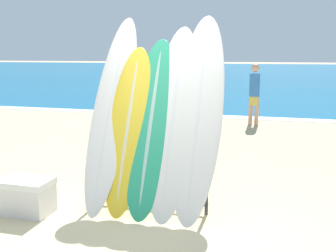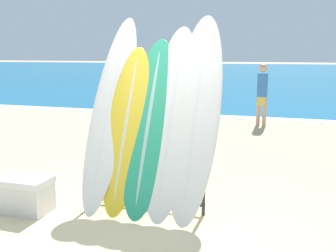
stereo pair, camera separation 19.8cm
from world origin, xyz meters
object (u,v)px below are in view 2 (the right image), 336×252
object	(u,v)px
cooler_box	(25,194)
surfboard_slot_3	(171,119)
surfboard_slot_1	(127,128)
person_near_water	(198,92)
surfboard_slot_4	(196,114)
person_mid_beach	(262,92)
surfboard_slot_2	(149,125)
surfboard_rack	(148,172)
surfboard_slot_0	(111,109)
person_far_left	(140,106)

from	to	relation	value
cooler_box	surfboard_slot_3	bearing A→B (deg)	20.91
surfboard_slot_1	person_near_water	bearing A→B (deg)	93.86
surfboard_slot_4	person_near_water	bearing A→B (deg)	102.99
surfboard_slot_1	surfboard_slot_3	bearing A→B (deg)	7.62
cooler_box	person_near_water	bearing A→B (deg)	82.69
person_mid_beach	surfboard_slot_2	bearing A→B (deg)	95.34
surfboard_slot_1	surfboard_slot_2	bearing A→B (deg)	6.19
surfboard_slot_1	person_mid_beach	size ratio (longest dim) A/B	1.23
surfboard_rack	surfboard_slot_4	size ratio (longest dim) A/B	0.60
surfboard_slot_0	person_near_water	size ratio (longest dim) A/B	1.41
surfboard_rack	surfboard_slot_3	bearing A→B (deg)	20.78
surfboard_slot_0	surfboard_rack	bearing A→B (deg)	-15.46
surfboard_slot_4	person_mid_beach	size ratio (longest dim) A/B	1.47
surfboard_slot_2	surfboard_slot_3	distance (m)	0.28
surfboard_slot_0	person_near_water	bearing A→B (deg)	91.01
surfboard_slot_0	person_mid_beach	distance (m)	6.09
surfboard_slot_3	surfboard_slot_0	bearing A→B (deg)	176.39
surfboard_slot_0	person_far_left	distance (m)	2.64
surfboard_slot_4	person_far_left	distance (m)	3.09
surfboard_slot_4	person_far_left	bearing A→B (deg)	123.60
surfboard_slot_0	person_near_water	xyz separation A→B (m)	(-0.09, 5.08, -0.27)
surfboard_slot_2	cooler_box	xyz separation A→B (m)	(-1.37, -0.58, -0.82)
surfboard_slot_0	surfboard_slot_4	size ratio (longest dim) A/B	1.01
person_near_water	person_mid_beach	bearing A→B (deg)	37.55
person_mid_beach	cooler_box	world-z (taller)	person_mid_beach
surfboard_rack	surfboard_slot_2	distance (m)	0.57
surfboard_slot_1	surfboard_slot_3	xyz separation A→B (m)	(0.54, 0.07, 0.12)
surfboard_slot_3	cooler_box	world-z (taller)	surfboard_slot_3
person_far_left	surfboard_slot_2	bearing A→B (deg)	32.78
surfboard_rack	surfboard_slot_0	world-z (taller)	surfboard_slot_0
surfboard_slot_2	surfboard_slot_4	xyz separation A→B (m)	(0.55, 0.08, 0.14)
surfboard_rack	surfboard_slot_3	distance (m)	0.70
person_mid_beach	cooler_box	distance (m)	6.99
person_near_water	person_mid_beach	world-z (taller)	person_near_water
surfboard_slot_3	person_far_left	distance (m)	2.97
surfboard_rack	surfboard_slot_0	distance (m)	0.91
surfboard_slot_2	surfboard_slot_3	size ratio (longest dim) A/B	0.93
surfboard_slot_2	person_near_water	distance (m)	5.22
surfboard_slot_3	person_mid_beach	distance (m)	6.00
surfboard_slot_2	surfboard_rack	bearing A→B (deg)	-87.85
surfboard_rack	person_mid_beach	bearing A→B (deg)	81.83
surfboard_rack	cooler_box	xyz separation A→B (m)	(-1.37, -0.52, -0.25)
person_near_water	person_mid_beach	distance (m)	1.71
person_far_left	cooler_box	world-z (taller)	person_far_left
surfboard_slot_2	person_near_water	bearing A→B (deg)	96.91
surfboard_slot_0	cooler_box	distance (m)	1.44
surfboard_slot_3	person_near_water	size ratio (longest dim) A/B	1.33
surfboard_slot_4	surfboard_slot_2	bearing A→B (deg)	-172.21
surfboard_slot_2	person_mid_beach	world-z (taller)	surfboard_slot_2
surfboard_slot_1	cooler_box	bearing A→B (deg)	-153.20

